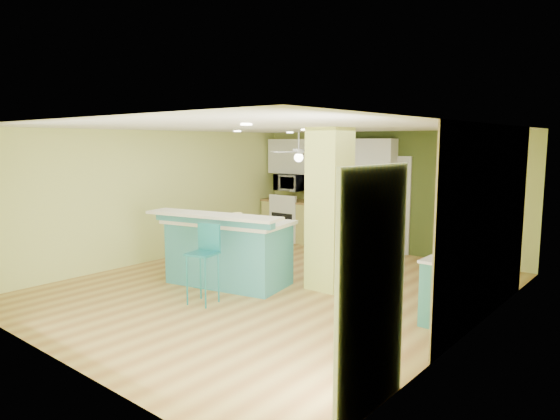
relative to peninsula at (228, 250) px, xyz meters
The scene contains 23 objects.
floor 0.98m from the peninsula, 24.28° to the left, with size 6.00×7.00×0.01m, color #A47239.
ceiling 2.11m from the peninsula, 24.28° to the left, with size 6.00×7.00×0.01m, color white.
wall_back 3.97m from the peninsula, 79.19° to the left, with size 6.00×0.01×2.50m, color #D2DC76.
wall_front 3.33m from the peninsula, 77.01° to the right, with size 6.00×0.01×2.50m, color #D2DC76.
wall_left 2.40m from the peninsula, behind, with size 0.01×7.00×2.50m, color #D2DC76.
wall_right 3.82m from the peninsula, ahead, with size 0.01×7.00×2.50m, color #D2DC76.
wood_panel 3.90m from the peninsula, 14.04° to the left, with size 0.02×3.40×2.50m, color #947A54.
olive_accent 3.99m from the peninsula, 76.28° to the left, with size 2.20×0.02×2.50m, color #414F1F.
interior_door 3.93m from the peninsula, 76.18° to the left, with size 0.82×0.05×2.00m, color silver.
french_door 4.22m from the peninsula, 28.01° to the right, with size 0.04×1.08×2.10m, color white.
column 1.76m from the peninsula, 30.99° to the left, with size 0.55×0.55×2.50m, color #CED964.
kitchen_run 3.58m from the peninsula, 99.13° to the left, with size 3.25×0.63×0.94m.
stove 3.84m from the peninsula, 113.32° to the left, with size 0.76×0.66×1.08m.
upper_cabinets 3.95m from the peninsula, 98.84° to the left, with size 3.20×0.34×0.80m, color white.
microwave 3.92m from the peninsula, 113.26° to the left, with size 0.70×0.48×0.39m, color silver.
ceiling_fan 2.81m from the peninsula, 98.97° to the left, with size 1.41×1.41×0.61m.
pendant_lamp 3.79m from the peninsula, 17.72° to the left, with size 0.14×0.14×0.69m.
wall_decor 3.99m from the peninsula, 17.00° to the left, with size 0.03×0.90×0.70m, color brown.
peninsula is the anchor object (origin of this frame).
bar_stool 0.99m from the peninsula, 63.74° to the right, with size 0.44×0.44×1.13m.
side_counter 3.52m from the peninsula, 12.95° to the left, with size 0.56×1.31×0.85m.
fruit_bowl 3.50m from the peninsula, 91.16° to the left, with size 0.28×0.28×0.07m, color #332114.
canister 0.64m from the peninsula, 15.25° to the right, with size 0.15×0.15×0.16m, color yellow.
Camera 1 is at (4.92, -5.85, 2.28)m, focal length 32.00 mm.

